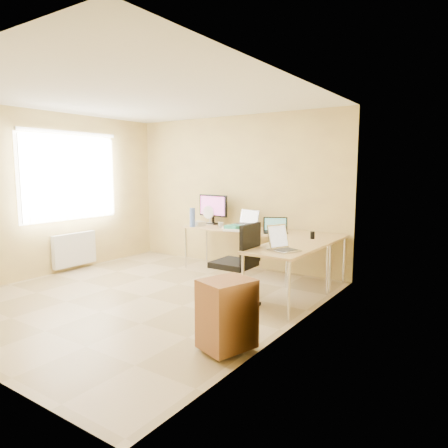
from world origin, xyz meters
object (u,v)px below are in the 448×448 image
Objects in this scene: monitor at (213,209)px; desk_fan at (210,215)px; desk_return at (288,275)px; keyboard at (239,231)px; laptop_center at (247,217)px; cabinet at (227,314)px; laptop_black at (276,225)px; desk_main at (259,253)px; office_chair at (234,264)px; mug at (221,225)px; water_bottle at (192,217)px; laptop_return at (284,241)px.

desk_fan is (-0.07, 0.00, -0.11)m from monitor.
desk_return is 2.14× the size of monitor.
laptop_center is at bearing 85.79° from keyboard.
keyboard is at bearing 137.73° from cabinet.
desk_fan is at bearing 146.69° from cabinet.
laptop_black is at bearing -7.07° from monitor.
desk_main is 2.54× the size of office_chair.
monitor is 6.45× the size of mug.
cabinet is (1.81, -2.50, -0.41)m from mug.
laptop_black is 0.58m from keyboard.
laptop_return is at bearing -24.28° from water_bottle.
laptop_center is 0.99× the size of laptop_return.
monitor is at bearing 132.01° from office_chair.
office_chair is (-0.66, -0.08, -0.35)m from laptop_return.
cabinet is at bearing -60.36° from office_chair.
water_bottle reaches higher than laptop_return.
keyboard is at bearing -29.97° from desk_fan.
laptop_center reaches higher than desk_return.
keyboard is (-0.53, -0.21, -0.10)m from laptop_black.
laptop_center is 0.82m from desk_fan.
desk_main is at bearing -6.05° from monitor.
mug is 3.11m from cabinet.
desk_fan and office_chair have the same top height.
laptop_return is (1.36, -1.39, -0.05)m from laptop_center.
desk_main is 9.08× the size of desk_fan.
monitor is 1.42m from laptop_black.
laptop_center is 3.10m from cabinet.
monitor is at bearing 137.91° from laptop_black.
desk_return is 1.78m from laptop_center.
monitor is 1.02m from keyboard.
laptop_black is at bearing -12.93° from desk_fan.
office_chair is at bearing -49.57° from mug.
water_bottle is at bearing -91.73° from desk_fan.
laptop_black reaches higher than mug.
keyboard is (-0.20, -0.30, 0.38)m from desk_main.
laptop_black is 0.57× the size of cabinet.
water_bottle is 1.90m from office_chair.
desk_main is 1.25m from desk_fan.
keyboard is 0.54m from mug.
desk_main and desk_return have the same top height.
desk_fan reaches higher than laptop_return.
laptop_return is at bearing 6.50° from office_chair.
laptop_return is (2.18, -1.48, -0.02)m from desk_fan.
keyboard is 1.54× the size of water_bottle.
cabinet is (0.14, -1.59, -0.01)m from desk_return.
laptop_return is at bearing -50.55° from desk_main.
desk_main is 1.24m from monitor.
laptop_black is 1.47m from water_bottle.
keyboard is at bearing -123.86° from desk_main.
office_chair is at bearing -42.53° from monitor.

